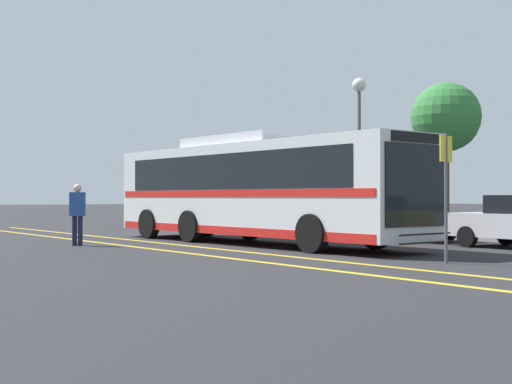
{
  "coord_description": "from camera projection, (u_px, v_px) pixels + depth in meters",
  "views": [
    {
      "loc": [
        17.89,
        -13.35,
        1.43
      ],
      "look_at": [
        0.57,
        -0.22,
        1.58
      ],
      "focal_mm": 50.0,
      "sensor_mm": 36.0,
      "label": 1
    }
  ],
  "objects": [
    {
      "name": "lane_strip_0",
      "position": [
        195.0,
        247.0,
        20.39
      ],
      "size": [
        32.17,
        0.2,
        0.01
      ],
      "primitive_type": "cube",
      "rotation": [
        0.0,
        0.0,
        1.57
      ],
      "color": "gold",
      "rests_on": "ground_plane"
    },
    {
      "name": "ground_plane",
      "position": [
        251.0,
        242.0,
        22.31
      ],
      "size": [
        220.0,
        220.0,
        0.0
      ],
      "primitive_type": "plane",
      "color": "#262628"
    },
    {
      "name": "parked_car_1",
      "position": [
        286.0,
        213.0,
        28.35
      ],
      "size": [
        4.3,
        2.05,
        1.59
      ],
      "rotation": [
        0.0,
        0.0,
        -1.63
      ],
      "color": "#9E9EA3",
      "rests_on": "ground_plane"
    },
    {
      "name": "pedestrian_0",
      "position": [
        77.0,
        210.0,
        20.77
      ],
      "size": [
        0.44,
        0.46,
        1.8
      ],
      "rotation": [
        0.0,
        0.0,
        4.0
      ],
      "color": "#191E38",
      "rests_on": "ground_plane"
    },
    {
      "name": "street_lamp",
      "position": [
        359.0,
        115.0,
        28.96
      ],
      "size": [
        0.56,
        0.56,
        6.27
      ],
      "color": "#59595E",
      "rests_on": "ground_plane"
    },
    {
      "name": "bus_stop_sign",
      "position": [
        446.0,
        182.0,
        15.27
      ],
      "size": [
        0.07,
        0.4,
        2.79
      ],
      "rotation": [
        0.0,
        0.0,
        -1.54
      ],
      "color": "#59595E",
      "rests_on": "ground_plane"
    },
    {
      "name": "curb_strip",
      "position": [
        403.0,
        234.0,
        25.77
      ],
      "size": [
        40.17,
        0.36,
        0.15
      ],
      "primitive_type": "cube",
      "color": "#99999E",
      "rests_on": "ground_plane"
    },
    {
      "name": "tree_0",
      "position": [
        446.0,
        118.0,
        29.78
      ],
      "size": [
        2.91,
        2.91,
        6.23
      ],
      "color": "#513823",
      "rests_on": "ground_plane"
    },
    {
      "name": "transit_bus",
      "position": [
        256.0,
        188.0,
        21.74
      ],
      "size": [
        12.54,
        2.92,
        3.32
      ],
      "rotation": [
        0.0,
        0.0,
        -1.54
      ],
      "color": "silver",
      "rests_on": "ground_plane"
    },
    {
      "name": "parked_car_2",
      "position": [
        398.0,
        218.0,
        23.74
      ],
      "size": [
        4.75,
        1.95,
        1.42
      ],
      "rotation": [
        0.0,
        0.0,
        1.53
      ],
      "color": "maroon",
      "rests_on": "ground_plane"
    },
    {
      "name": "lane_strip_1",
      "position": [
        151.0,
        249.0,
        19.53
      ],
      "size": [
        32.17,
        0.2,
        0.01
      ],
      "primitive_type": "cube",
      "rotation": [
        0.0,
        0.0,
        1.57
      ],
      "color": "gold",
      "rests_on": "ground_plane"
    },
    {
      "name": "parked_car_0",
      "position": [
        208.0,
        212.0,
        32.7
      ],
      "size": [
        4.56,
        2.04,
        1.43
      ],
      "rotation": [
        0.0,
        0.0,
        1.52
      ],
      "color": "maroon",
      "rests_on": "ground_plane"
    }
  ]
}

